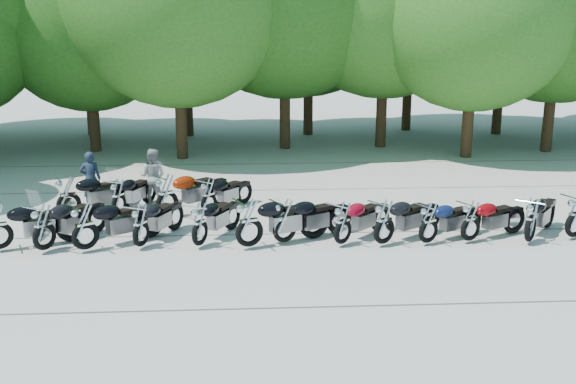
{
  "coord_description": "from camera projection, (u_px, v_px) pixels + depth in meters",
  "views": [
    {
      "loc": [
        -0.93,
        -14.77,
        5.34
      ],
      "look_at": [
        0.0,
        1.5,
        1.1
      ],
      "focal_mm": 42.0,
      "sensor_mm": 36.0,
      "label": 1
    }
  ],
  "objects": [
    {
      "name": "ground",
      "position": [
        292.0,
        254.0,
        15.66
      ],
      "size": [
        90.0,
        90.0,
        0.0
      ],
      "primitive_type": "plane",
      "color": "#A49E94",
      "rests_on": "ground"
    },
    {
      "name": "motorcycle_9",
      "position": [
        429.0,
        222.0,
        16.13
      ],
      "size": [
        2.11,
        1.6,
        1.17
      ],
      "primitive_type": null,
      "rotation": [
        0.0,
        0.0,
        2.1
      ],
      "color": "#0D183D",
      "rests_on": "ground"
    },
    {
      "name": "motorcycle_6",
      "position": [
        285.0,
        219.0,
        16.14
      ],
      "size": [
        2.31,
        1.71,
        1.28
      ],
      "primitive_type": null,
      "rotation": [
        0.0,
        0.0,
        2.09
      ],
      "color": "black",
      "rests_on": "ground"
    },
    {
      "name": "motorcycle_10",
      "position": [
        471.0,
        220.0,
        16.27
      ],
      "size": [
        2.17,
        1.52,
        1.19
      ],
      "primitive_type": null,
      "rotation": [
        0.0,
        0.0,
        2.04
      ],
      "color": "maroon",
      "rests_on": "ground"
    },
    {
      "name": "rider_1",
      "position": [
        153.0,
        176.0,
        19.69
      ],
      "size": [
        0.93,
        0.8,
        1.65
      ],
      "primitive_type": "imported",
      "rotation": [
        0.0,
        0.0,
        2.9
      ],
      "color": "gray",
      "rests_on": "ground"
    },
    {
      "name": "tree_14",
      "position": [
        506.0,
        6.0,
        30.34
      ],
      "size": [
        8.02,
        8.02,
        9.84
      ],
      "color": "#3A2614",
      "rests_on": "ground"
    },
    {
      "name": "tree_11",
      "position": [
        184.0,
        14.0,
        29.94
      ],
      "size": [
        7.56,
        7.56,
        9.28
      ],
      "color": "#3A2614",
      "rests_on": "ground"
    },
    {
      "name": "rider_0",
      "position": [
        91.0,
        179.0,
        19.47
      ],
      "size": [
        0.65,
        0.49,
        1.62
      ],
      "primitive_type": "imported",
      "rotation": [
        0.0,
        0.0,
        3.33
      ],
      "color": "#1A2437",
      "rests_on": "ground"
    },
    {
      "name": "motorcycle_11",
      "position": [
        531.0,
        219.0,
        16.2
      ],
      "size": [
        1.95,
        2.2,
        1.28
      ],
      "primitive_type": null,
      "rotation": [
        0.0,
        0.0,
        2.47
      ],
      "color": "black",
      "rests_on": "ground"
    },
    {
      "name": "motorcycle_8",
      "position": [
        384.0,
        220.0,
        16.04
      ],
      "size": [
        2.26,
        1.88,
        1.29
      ],
      "primitive_type": null,
      "rotation": [
        0.0,
        0.0,
        2.18
      ],
      "color": "black",
      "rests_on": "ground"
    },
    {
      "name": "motorcycle_3",
      "position": [
        140.0,
        224.0,
        15.88
      ],
      "size": [
        1.5,
        2.24,
        1.22
      ],
      "primitive_type": null,
      "rotation": [
        0.0,
        0.0,
        2.71
      ],
      "color": "black",
      "rests_on": "ground"
    },
    {
      "name": "motorcycle_14",
      "position": [
        118.0,
        196.0,
        18.42
      ],
      "size": [
        1.45,
        2.21,
        1.2
      ],
      "primitive_type": null,
      "rotation": [
        0.0,
        0.0,
        2.72
      ],
      "color": "black",
      "rests_on": "ground"
    },
    {
      "name": "tree_6",
      "position": [
        476.0,
        4.0,
        25.07
      ],
      "size": [
        8.0,
        8.0,
        9.82
      ],
      "color": "#3A2614",
      "rests_on": "ground"
    },
    {
      "name": "motorcycle_1",
      "position": [
        43.0,
        226.0,
        15.6
      ],
      "size": [
        1.82,
        2.33,
        1.3
      ],
      "primitive_type": null,
      "rotation": [
        0.0,
        0.0,
        2.58
      ],
      "color": "black",
      "rests_on": "ground"
    },
    {
      "name": "motorcycle_15",
      "position": [
        167.0,
        194.0,
        18.28
      ],
      "size": [
        2.35,
        2.16,
        1.39
      ],
      "primitive_type": null,
      "rotation": [
        0.0,
        0.0,
        2.28
      ],
      "color": "maroon",
      "rests_on": "ground"
    },
    {
      "name": "tree_10",
      "position": [
        84.0,
        10.0,
        30.18
      ],
      "size": [
        7.78,
        7.78,
        9.55
      ],
      "color": "#3A2614",
      "rests_on": "ground"
    },
    {
      "name": "motorcycle_7",
      "position": [
        343.0,
        222.0,
        16.05
      ],
      "size": [
        2.01,
        1.99,
        1.22
      ],
      "primitive_type": null,
      "rotation": [
        0.0,
        0.0,
        2.35
      ],
      "color": "maroon",
      "rests_on": "ground"
    },
    {
      "name": "motorcycle_13",
      "position": [
        68.0,
        195.0,
        18.23
      ],
      "size": [
        2.4,
        1.81,
        1.33
      ],
      "primitive_type": null,
      "rotation": [
        0.0,
        0.0,
        2.1
      ],
      "color": "black",
      "rests_on": "ground"
    },
    {
      "name": "motorcycle_16",
      "position": [
        208.0,
        195.0,
        18.58
      ],
      "size": [
        1.81,
        1.96,
        1.16
      ],
      "primitive_type": null,
      "rotation": [
        0.0,
        0.0,
        2.43
      ],
      "color": "black",
      "rests_on": "ground"
    },
    {
      "name": "motorcycle_5",
      "position": [
        249.0,
        221.0,
        15.8
      ],
      "size": [
        2.55,
        1.7,
        1.39
      ],
      "primitive_type": null,
      "rotation": [
        0.0,
        0.0,
        2.0
      ],
      "color": "black",
      "rests_on": "ground"
    },
    {
      "name": "tree_13",
      "position": [
        411.0,
        2.0,
        31.4
      ],
      "size": [
        8.31,
        8.31,
        10.2
      ],
      "color": "#3A2614",
      "rests_on": "ground"
    },
    {
      "name": "motorcycle_4",
      "position": [
        200.0,
        223.0,
        15.94
      ],
      "size": [
        1.6,
        2.24,
        1.23
      ],
      "primitive_type": null,
      "rotation": [
        0.0,
        0.0,
        2.66
      ],
      "color": "black",
      "rests_on": "ground"
    },
    {
      "name": "tree_2",
      "position": [
        87.0,
        18.0,
        26.33
      ],
      "size": [
        7.31,
        7.31,
        8.97
      ],
      "color": "#3A2614",
      "rests_on": "ground"
    },
    {
      "name": "tree_12",
      "position": [
        309.0,
        8.0,
        30.23
      ],
      "size": [
        7.88,
        7.88,
        9.67
      ],
      "color": "#3A2614",
      "rests_on": "ground"
    },
    {
      "name": "motorcycle_2",
      "position": [
        85.0,
        225.0,
        15.62
      ],
      "size": [
        2.3,
        1.96,
        1.32
      ],
      "primitive_type": null,
      "rotation": [
        0.0,
        0.0,
        2.21
      ],
      "color": "black",
      "rests_on": "ground"
    },
    {
      "name": "motorcycle_12",
      "position": [
        576.0,
        214.0,
        16.51
      ],
      "size": [
        2.39,
        1.49,
        1.3
      ],
      "primitive_type": null,
      "rotation": [
        0.0,
        0.0,
        1.95
      ],
      "color": "black",
      "rests_on": "ground"
    }
  ]
}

